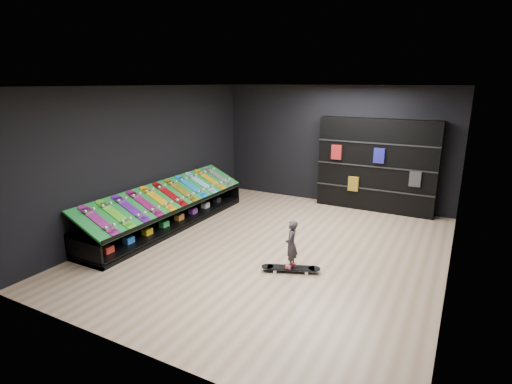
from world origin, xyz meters
The scene contains 22 objects.
floor centered at (0.00, 0.00, 0.00)m, with size 6.00×7.00×0.01m, color tan.
ceiling centered at (0.00, 0.00, 3.00)m, with size 6.00×7.00×0.01m, color white.
wall_back centered at (0.00, 3.50, 1.50)m, with size 6.00×0.02×3.00m, color black.
wall_front centered at (0.00, -3.50, 1.50)m, with size 6.00×0.02×3.00m, color black.
wall_left centered at (-3.00, 0.00, 1.50)m, with size 0.02×7.00×3.00m, color black.
wall_right centered at (3.00, 0.00, 1.50)m, with size 0.02×7.00×3.00m, color black.
display_rack centered at (-2.55, 0.00, 0.25)m, with size 0.90×4.50×0.50m, color black, non-canonical shape.
turf_ramp centered at (-2.50, 0.00, 0.71)m, with size 1.00×4.50×0.04m, color #0F6422.
back_shelving centered at (1.13, 3.32, 1.12)m, with size 2.80×0.33×2.24m, color black.
floor_skateboard centered at (0.68, -0.77, 0.04)m, with size 0.98×0.22×0.09m, color black, non-canonical shape.
child centered at (0.68, -0.77, 0.34)m, with size 0.19×0.13×0.49m, color black.
display_board_0 centered at (-2.49, -1.90, 0.74)m, with size 0.98×0.22×0.09m, color #2626BF, non-canonical shape.
display_board_1 centered at (-2.49, -1.52, 0.74)m, with size 0.98×0.22×0.09m, color green, non-canonical shape.
display_board_2 centered at (-2.49, -1.14, 0.74)m, with size 0.98×0.22×0.09m, color purple, non-canonical shape.
display_board_3 centered at (-2.49, -0.76, 0.74)m, with size 0.98×0.22×0.09m, color #E5198C, non-canonical shape.
display_board_4 centered at (-2.49, -0.38, 0.74)m, with size 0.98×0.22×0.09m, color yellow, non-canonical shape.
display_board_5 centered at (-2.49, 0.00, 0.74)m, with size 0.98×0.22×0.09m, color red, non-canonical shape.
display_board_6 centered at (-2.49, 0.38, 0.74)m, with size 0.98×0.22×0.09m, color yellow, non-canonical shape.
display_board_7 centered at (-2.49, 0.76, 0.74)m, with size 0.98×0.22×0.09m, color blue, non-canonical shape.
display_board_8 centered at (-2.49, 1.14, 0.74)m, with size 0.98×0.22×0.09m, color #0CB2E5, non-canonical shape.
display_board_9 centered at (-2.49, 1.52, 0.74)m, with size 0.98×0.22×0.09m, color orange, non-canonical shape.
display_board_10 centered at (-2.49, 1.90, 0.74)m, with size 0.98×0.22×0.09m, color black, non-canonical shape.
Camera 1 is at (3.03, -6.40, 3.07)m, focal length 28.00 mm.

